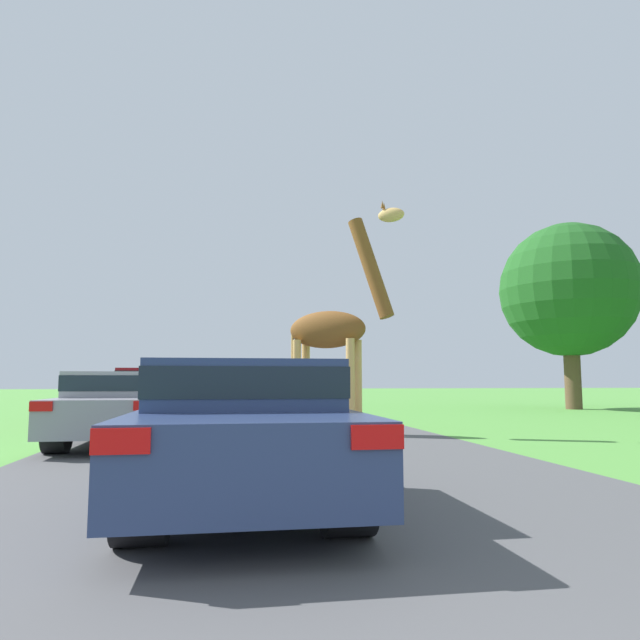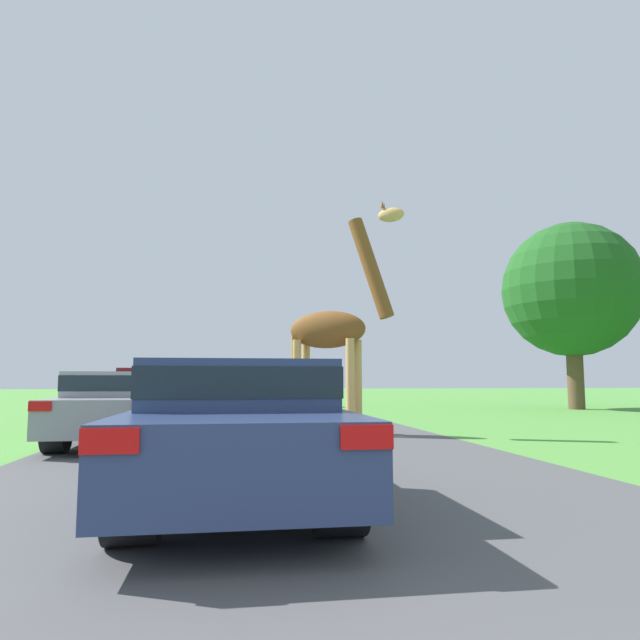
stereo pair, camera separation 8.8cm
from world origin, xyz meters
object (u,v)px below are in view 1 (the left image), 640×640
giraffe_near_road (336,329)px  car_verge_right (156,394)px  tree_left_edge (569,290)px  car_far_ahead (189,392)px  car_lead_maroon (243,426)px  car_queue_right (289,389)px  car_queue_left (199,389)px  car_rear_follower (119,405)px

giraffe_near_road → car_verge_right: size_ratio=1.19×
car_verge_right → tree_left_edge: (15.33, 4.74, 3.94)m
car_far_ahead → car_verge_right: (-0.57, -5.10, 0.03)m
car_lead_maroon → car_queue_right: size_ratio=0.93×
tree_left_edge → car_queue_right: bearing=158.9°
car_far_ahead → car_queue_left: bearing=90.5°
car_queue_right → car_rear_follower: size_ratio=1.11×
giraffe_near_road → car_queue_left: bearing=-137.6°
car_verge_right → car_rear_follower: car_verge_right is taller
car_verge_right → tree_left_edge: size_ratio=0.55×
car_far_ahead → car_verge_right: 5.13m
car_far_ahead → tree_left_edge: tree_left_edge is taller
giraffe_near_road → car_verge_right: (-4.15, 4.04, -1.45)m
giraffe_near_road → car_far_ahead: size_ratio=1.09×
car_lead_maroon → car_rear_follower: 5.63m
car_lead_maroon → car_verge_right: (-2.02, 10.52, 0.06)m
car_far_ahead → tree_left_edge: 15.29m
car_lead_maroon → car_queue_right: bearing=82.5°
car_queue_left → car_rear_follower: (-0.50, -19.36, -0.01)m
car_queue_left → car_rear_follower: bearing=-91.5°
giraffe_near_road → tree_left_edge: tree_left_edge is taller
giraffe_near_road → car_lead_maroon: giraffe_near_road is taller
tree_left_edge → car_queue_left: bearing=147.8°
car_queue_right → tree_left_edge: 12.19m
car_lead_maroon → car_queue_left: (-1.54, 24.61, -0.01)m
car_queue_left → car_far_ahead: car_far_ahead is taller
car_queue_left → giraffe_near_road: bearing=-78.6°
car_verge_right → car_lead_maroon: bearing=-79.1°
tree_left_edge → car_rear_follower: bearing=-146.9°
car_far_ahead → tree_left_edge: bearing=-1.4°
car_lead_maroon → car_rear_follower: (-2.03, 5.25, -0.02)m
giraffe_near_road → car_queue_right: 13.01m
giraffe_near_road → car_queue_left: (-3.66, 18.13, -1.52)m
car_verge_right → car_far_ahead: bearing=83.7°
car_queue_right → giraffe_near_road: bearing=-91.9°
car_lead_maroon → car_queue_right: (2.54, 19.40, 0.05)m
car_lead_maroon → car_queue_left: 24.65m
car_lead_maroon → car_queue_right: 19.57m
car_verge_right → car_queue_right: bearing=62.8°
giraffe_near_road → car_queue_left: giraffe_near_road is taller
car_verge_right → giraffe_near_road: bearing=-44.3°
car_queue_right → car_queue_left: bearing=128.1°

